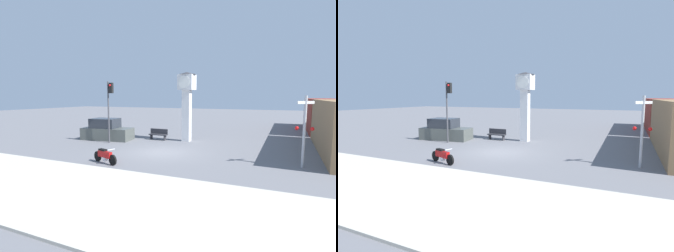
% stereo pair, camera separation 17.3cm
% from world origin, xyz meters
% --- Properties ---
extents(ground_plane, '(120.00, 120.00, 0.00)m').
position_xyz_m(ground_plane, '(0.00, 0.00, 0.00)').
color(ground_plane, slate).
extents(sidewalk_strip, '(36.00, 6.00, 0.10)m').
position_xyz_m(sidewalk_strip, '(0.00, -7.86, 0.05)').
color(sidewalk_strip, '#BCB7A8').
rests_on(sidewalk_strip, ground_plane).
extents(motorcycle, '(1.90, 0.71, 0.86)m').
position_xyz_m(motorcycle, '(-1.61, -3.86, 0.42)').
color(motorcycle, black).
rests_on(motorcycle, ground_plane).
extents(clock_tower, '(1.45, 1.45, 5.58)m').
position_xyz_m(clock_tower, '(-0.05, 4.71, 3.68)').
color(clock_tower, white).
rests_on(clock_tower, ground_plane).
extents(freight_train, '(2.80, 24.23, 3.40)m').
position_xyz_m(freight_train, '(10.73, 10.89, 1.70)').
color(freight_train, olive).
rests_on(freight_train, ground_plane).
extents(traffic_light, '(0.50, 0.35, 4.79)m').
position_xyz_m(traffic_light, '(-5.20, 1.44, 3.26)').
color(traffic_light, '#47474C').
rests_on(traffic_light, ground_plane).
extents(railroad_crossing_signal, '(0.90, 0.82, 3.69)m').
position_xyz_m(railroad_crossing_signal, '(8.21, -0.37, 2.02)').
color(railroad_crossing_signal, '#B7B7BC').
rests_on(railroad_crossing_signal, ground_plane).
extents(bench, '(1.60, 0.44, 0.92)m').
position_xyz_m(bench, '(-2.43, 4.32, 0.49)').
color(bench, '#2D2D33').
rests_on(bench, ground_plane).
extents(parked_car, '(4.39, 2.31, 1.80)m').
position_xyz_m(parked_car, '(-6.45, 2.62, 0.75)').
color(parked_car, '#4C514C').
rests_on(parked_car, ground_plane).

